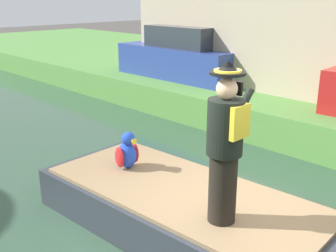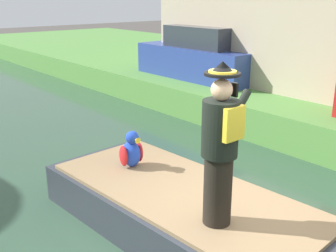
# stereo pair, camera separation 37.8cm
# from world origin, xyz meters

# --- Properties ---
(boat) EXTENTS (2.07, 4.31, 0.61)m
(boat) POSITION_xyz_m (0.00, 0.84, 0.40)
(boat) COLOR #333842
(boat) RESTS_ON canal_water
(person_pirate) EXTENTS (0.61, 0.42, 1.85)m
(person_pirate) POSITION_xyz_m (-0.24, -0.03, 1.64)
(person_pirate) COLOR black
(person_pirate) RESTS_ON boat
(parrot_plush) EXTENTS (0.36, 0.35, 0.57)m
(parrot_plush) POSITION_xyz_m (-0.07, 1.93, 0.95)
(parrot_plush) COLOR blue
(parrot_plush) RESTS_ON boat
(parked_car_blue) EXTENTS (1.74, 4.02, 1.50)m
(parked_car_blue) POSITION_xyz_m (5.22, 5.80, 1.49)
(parked_car_blue) COLOR #2D4293
(parked_car_blue) RESTS_ON grass_bank_far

